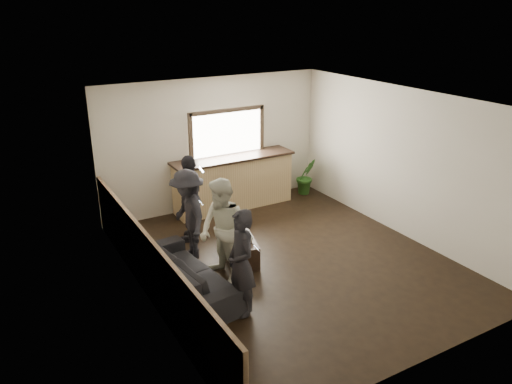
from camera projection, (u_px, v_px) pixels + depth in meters
ground at (289, 261)px, 8.67m from camera, size 5.00×6.00×0.01m
room_shell at (252, 190)px, 7.81m from camera, size 5.01×6.01×2.80m
bar_counter at (233, 179)px, 10.77m from camera, size 2.70×0.68×2.13m
sofa at (188, 273)px, 7.66m from camera, size 1.12×2.26×0.63m
coffee_table at (239, 249)px, 8.65m from camera, size 0.73×1.01×0.41m
cup_a at (231, 232)px, 8.74m from camera, size 0.12×0.12×0.09m
cup_b at (250, 239)px, 8.45m from camera, size 0.10×0.10×0.09m
potted_plant at (306, 176)px, 11.61m from camera, size 0.48×0.39×0.84m
person_a at (241, 263)px, 6.98m from camera, size 0.48×0.61×1.59m
person_b at (222, 231)px, 7.83m from camera, size 0.75×0.91×1.69m
person_c at (188, 215)px, 8.53m from camera, size 0.66×1.08×1.61m
person_d at (191, 198)px, 9.20m from camera, size 0.92×1.01×1.66m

